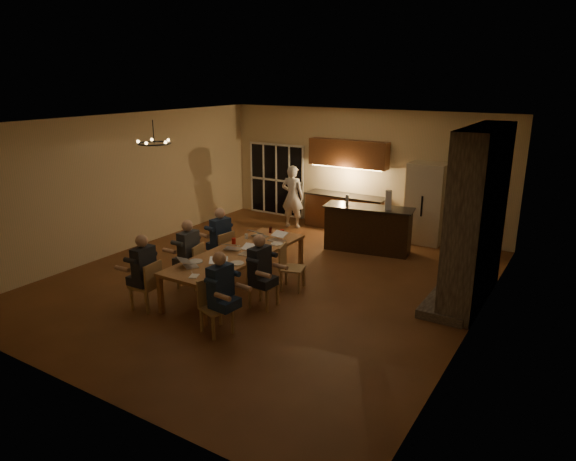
{
  "coord_description": "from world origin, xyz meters",
  "views": [
    {
      "loc": [
        5.47,
        -8.09,
        4.01
      ],
      "look_at": [
        0.27,
        0.3,
        1.03
      ],
      "focal_mm": 32.0,
      "sensor_mm": 36.0,
      "label": 1
    }
  ],
  "objects_px": {
    "chair_right_near": "(216,308)",
    "laptop_f": "(276,236)",
    "person_right_mid": "(260,272)",
    "laptop_b": "(218,263)",
    "chair_left_near": "(145,285)",
    "mug_front": "(222,257)",
    "bar_bottle": "(347,199)",
    "chair_left_far": "(220,251)",
    "laptop_e": "(260,231)",
    "dining_table": "(238,270)",
    "chair_left_mid": "(190,265)",
    "laptop_a": "(190,260)",
    "plate_left": "(195,261)",
    "chair_right_mid": "(263,284)",
    "redcup_near": "(208,274)",
    "standing_person": "(292,197)",
    "plate_far": "(277,244)",
    "chair_right_far": "(292,268)",
    "laptop_c": "(233,244)",
    "person_right_near": "(221,293)",
    "mug_back": "(246,236)",
    "chandelier": "(154,143)",
    "redcup_far": "(282,232)",
    "redcup_mid": "(234,241)",
    "mug_mid": "(261,243)",
    "bar_blender": "(388,200)",
    "refrigerator": "(426,203)",
    "can_right": "(264,249)",
    "person_left_far": "(221,240)",
    "bar_island": "(368,229)",
    "can_cola": "(270,230)",
    "plate_near": "(237,263)",
    "can_silver": "(216,261)"
  },
  "relations": [
    {
      "from": "chair_right_near",
      "to": "laptop_f",
      "type": "xyz_separation_m",
      "value": [
        -0.56,
        2.63,
        0.42
      ]
    },
    {
      "from": "person_right_mid",
      "to": "laptop_b",
      "type": "relative_size",
      "value": 4.31
    },
    {
      "from": "chair_left_near",
      "to": "mug_front",
      "type": "bearing_deg",
      "value": 137.63
    },
    {
      "from": "laptop_b",
      "to": "bar_bottle",
      "type": "xyz_separation_m",
      "value": [
        0.45,
        4.29,
        0.34
      ]
    },
    {
      "from": "chair_left_far",
      "to": "mug_front",
      "type": "bearing_deg",
      "value": 49.63
    },
    {
      "from": "laptop_e",
      "to": "mug_front",
      "type": "bearing_deg",
      "value": 111.03
    },
    {
      "from": "dining_table",
      "to": "chair_left_mid",
      "type": "height_order",
      "value": "chair_left_mid"
    },
    {
      "from": "laptop_a",
      "to": "plate_left",
      "type": "distance_m",
      "value": 0.25
    },
    {
      "from": "laptop_f",
      "to": "chair_right_mid",
      "type": "bearing_deg",
      "value": -60.75
    },
    {
      "from": "redcup_near",
      "to": "chair_right_mid",
      "type": "bearing_deg",
      "value": 56.92
    },
    {
      "from": "standing_person",
      "to": "plate_far",
      "type": "bearing_deg",
      "value": 108.21
    },
    {
      "from": "chair_right_far",
      "to": "laptop_c",
      "type": "relative_size",
      "value": 2.78
    },
    {
      "from": "person_right_near",
      "to": "mug_back",
      "type": "height_order",
      "value": "person_right_near"
    },
    {
      "from": "dining_table",
      "to": "laptop_e",
      "type": "bearing_deg",
      "value": 101.49
    },
    {
      "from": "chair_right_near",
      "to": "mug_front",
      "type": "xyz_separation_m",
      "value": [
        -0.82,
        1.19,
        0.36
      ]
    },
    {
      "from": "dining_table",
      "to": "chair_right_far",
      "type": "distance_m",
      "value": 1.07
    },
    {
      "from": "chair_left_mid",
      "to": "laptop_a",
      "type": "relative_size",
      "value": 2.78
    },
    {
      "from": "chair_right_far",
      "to": "laptop_b",
      "type": "height_order",
      "value": "laptop_b"
    },
    {
      "from": "chandelier",
      "to": "redcup_far",
      "type": "relative_size",
      "value": 5.35
    },
    {
      "from": "standing_person",
      "to": "laptop_b",
      "type": "xyz_separation_m",
      "value": [
        1.57,
        -5.12,
        0.0
      ]
    },
    {
      "from": "person_right_near",
      "to": "person_right_mid",
      "type": "relative_size",
      "value": 1.0
    },
    {
      "from": "chair_left_far",
      "to": "redcup_mid",
      "type": "height_order",
      "value": "chair_left_far"
    },
    {
      "from": "laptop_b",
      "to": "chair_left_near",
      "type": "bearing_deg",
      "value": 180.0
    },
    {
      "from": "laptop_f",
      "to": "bar_bottle",
      "type": "relative_size",
      "value": 1.33
    },
    {
      "from": "chair_left_mid",
      "to": "laptop_e",
      "type": "relative_size",
      "value": 2.78
    },
    {
      "from": "mug_mid",
      "to": "chair_left_far",
      "type": "bearing_deg",
      "value": -177.54
    },
    {
      "from": "chair_left_far",
      "to": "chair_right_near",
      "type": "bearing_deg",
      "value": 46.31
    },
    {
      "from": "dining_table",
      "to": "bar_blender",
      "type": "height_order",
      "value": "bar_blender"
    },
    {
      "from": "refrigerator",
      "to": "person_right_near",
      "type": "bearing_deg",
      "value": -101.72
    },
    {
      "from": "redcup_mid",
      "to": "laptop_a",
      "type": "bearing_deg",
      "value": -85.04
    },
    {
      "from": "dining_table",
      "to": "laptop_e",
      "type": "xyz_separation_m",
      "value": [
        -0.22,
        1.06,
        0.49
      ]
    },
    {
      "from": "laptop_f",
      "to": "redcup_far",
      "type": "height_order",
      "value": "laptop_f"
    },
    {
      "from": "redcup_far",
      "to": "can_right",
      "type": "bearing_deg",
      "value": -74.52
    },
    {
      "from": "redcup_far",
      "to": "plate_far",
      "type": "bearing_deg",
      "value": -66.91
    },
    {
      "from": "chair_right_far",
      "to": "bar_bottle",
      "type": "height_order",
      "value": "bar_bottle"
    },
    {
      "from": "mug_front",
      "to": "bar_blender",
      "type": "relative_size",
      "value": 0.23
    },
    {
      "from": "chair_left_near",
      "to": "laptop_f",
      "type": "xyz_separation_m",
      "value": [
        1.11,
        2.58,
        0.42
      ]
    },
    {
      "from": "person_left_far",
      "to": "redcup_mid",
      "type": "bearing_deg",
      "value": 78.2
    },
    {
      "from": "laptop_e",
      "to": "mug_front",
      "type": "xyz_separation_m",
      "value": [
        0.21,
        -1.52,
        -0.06
      ]
    },
    {
      "from": "refrigerator",
      "to": "person_right_mid",
      "type": "bearing_deg",
      "value": -103.94
    },
    {
      "from": "chair_right_near",
      "to": "person_left_far",
      "type": "relative_size",
      "value": 0.64
    },
    {
      "from": "bar_island",
      "to": "chair_left_mid",
      "type": "xyz_separation_m",
      "value": [
        -2.09,
        -3.87,
        -0.1
      ]
    },
    {
      "from": "chair_right_far",
      "to": "can_cola",
      "type": "height_order",
      "value": "chair_right_far"
    },
    {
      "from": "person_left_far",
      "to": "plate_near",
      "type": "xyz_separation_m",
      "value": [
        1.26,
        -1.1,
        0.07
      ]
    },
    {
      "from": "redcup_near",
      "to": "can_right",
      "type": "xyz_separation_m",
      "value": [
        0.11,
        1.54,
        0.0
      ]
    },
    {
      "from": "can_silver",
      "to": "laptop_e",
      "type": "bearing_deg",
      "value": 99.22
    },
    {
      "from": "laptop_c",
      "to": "can_right",
      "type": "distance_m",
      "value": 0.66
    },
    {
      "from": "can_cola",
      "to": "plate_left",
      "type": "distance_m",
      "value": 2.24
    },
    {
      "from": "person_right_near",
      "to": "chandelier",
      "type": "xyz_separation_m",
      "value": [
        -2.62,
        1.32,
        2.06
      ]
    },
    {
      "from": "laptop_c",
      "to": "redcup_mid",
      "type": "relative_size",
      "value": 2.67
    }
  ]
}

